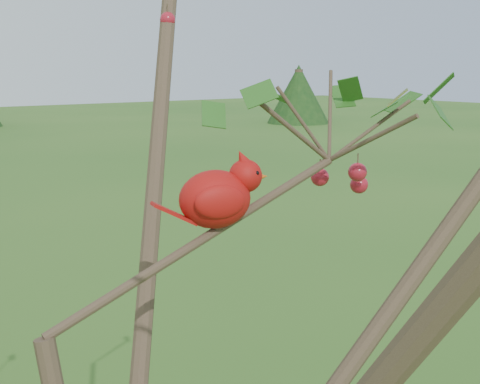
% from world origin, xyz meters
% --- Properties ---
extents(crabapple_tree, '(2.35, 2.05, 2.95)m').
position_xyz_m(crabapple_tree, '(0.03, -0.02, 2.12)').
color(crabapple_tree, '#3D2C21').
rests_on(crabapple_tree, ground).
extents(cardinal, '(0.22, 0.14, 0.16)m').
position_xyz_m(cardinal, '(0.28, 0.07, 2.15)').
color(cardinal, '#A8110E').
rests_on(cardinal, ground).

